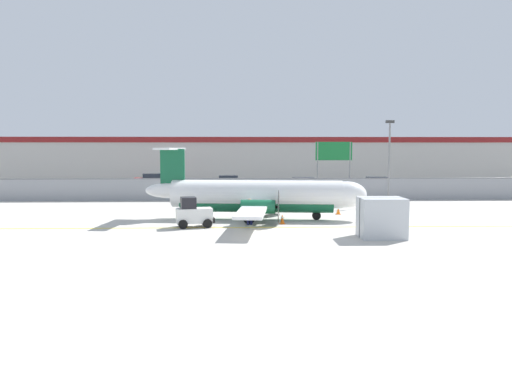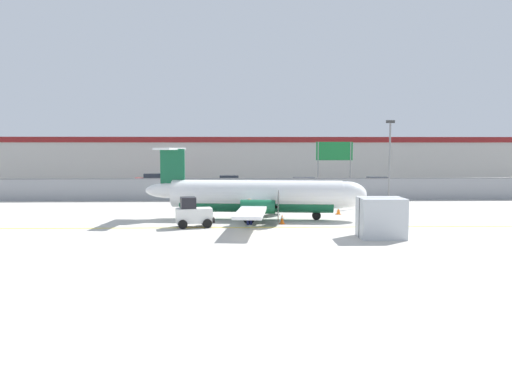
{
  "view_description": "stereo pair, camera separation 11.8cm",
  "coord_description": "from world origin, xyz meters",
  "px_view_note": "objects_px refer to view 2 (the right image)",
  "views": [
    {
      "loc": [
        -2.34,
        -28.49,
        4.91
      ],
      "look_at": [
        -1.19,
        6.57,
        1.8
      ],
      "focal_mm": 35.0,
      "sensor_mm": 36.0,
      "label": 1
    },
    {
      "loc": [
        -2.22,
        -28.5,
        4.91
      ],
      "look_at": [
        -1.19,
        6.57,
        1.8
      ],
      "focal_mm": 35.0,
      "sensor_mm": 36.0,
      "label": 2
    }
  ],
  "objects_px": {
    "baggage_tug": "(193,213)",
    "traffic_cone_far_left": "(338,210)",
    "parked_car_0": "(152,180)",
    "highway_sign": "(334,156)",
    "traffic_cone_near_right": "(359,227)",
    "parked_car_3": "(379,184)",
    "traffic_cone_near_left": "(282,219)",
    "parked_car_1": "(228,182)",
    "parked_car_2": "(305,184)",
    "ground_crew_worker": "(249,210)",
    "apron_light_pole": "(390,155)",
    "commuter_airplane": "(260,196)",
    "cargo_container": "(381,218)"
  },
  "relations": [
    {
      "from": "baggage_tug",
      "to": "parked_car_2",
      "type": "relative_size",
      "value": 0.59
    },
    {
      "from": "baggage_tug",
      "to": "traffic_cone_far_left",
      "type": "height_order",
      "value": "baggage_tug"
    },
    {
      "from": "parked_car_3",
      "to": "baggage_tug",
      "type": "bearing_deg",
      "value": -124.66
    },
    {
      "from": "ground_crew_worker",
      "to": "parked_car_2",
      "type": "bearing_deg",
      "value": -19.27
    },
    {
      "from": "traffic_cone_near_right",
      "to": "highway_sign",
      "type": "relative_size",
      "value": 0.12
    },
    {
      "from": "traffic_cone_near_right",
      "to": "parked_car_1",
      "type": "height_order",
      "value": "parked_car_1"
    },
    {
      "from": "cargo_container",
      "to": "traffic_cone_far_left",
      "type": "relative_size",
      "value": 3.81
    },
    {
      "from": "commuter_airplane",
      "to": "baggage_tug",
      "type": "distance_m",
      "value": 5.44
    },
    {
      "from": "baggage_tug",
      "to": "cargo_container",
      "type": "bearing_deg",
      "value": -32.69
    },
    {
      "from": "apron_light_pole",
      "to": "highway_sign",
      "type": "bearing_deg",
      "value": 121.51
    },
    {
      "from": "traffic_cone_far_left",
      "to": "highway_sign",
      "type": "distance_m",
      "value": 12.91
    },
    {
      "from": "commuter_airplane",
      "to": "ground_crew_worker",
      "type": "xyz_separation_m",
      "value": [
        -0.8,
        -2.47,
        -0.65
      ]
    },
    {
      "from": "traffic_cone_near_left",
      "to": "parked_car_0",
      "type": "distance_m",
      "value": 34.15
    },
    {
      "from": "commuter_airplane",
      "to": "cargo_container",
      "type": "bearing_deg",
      "value": -42.65
    },
    {
      "from": "baggage_tug",
      "to": "parked_car_2",
      "type": "distance_m",
      "value": 25.72
    },
    {
      "from": "ground_crew_worker",
      "to": "parked_car_3",
      "type": "height_order",
      "value": "same"
    },
    {
      "from": "baggage_tug",
      "to": "parked_car_3",
      "type": "xyz_separation_m",
      "value": [
        18.35,
        24.34,
        0.04
      ]
    },
    {
      "from": "cargo_container",
      "to": "parked_car_0",
      "type": "relative_size",
      "value": 0.56
    },
    {
      "from": "parked_car_0",
      "to": "highway_sign",
      "type": "relative_size",
      "value": 0.79
    },
    {
      "from": "traffic_cone_near_right",
      "to": "parked_car_3",
      "type": "xyz_separation_m",
      "value": [
        8.43,
        26.42,
        0.58
      ]
    },
    {
      "from": "traffic_cone_near_right",
      "to": "traffic_cone_far_left",
      "type": "distance_m",
      "value": 7.74
    },
    {
      "from": "parked_car_1",
      "to": "traffic_cone_near_left",
      "type": "bearing_deg",
      "value": 97.0
    },
    {
      "from": "traffic_cone_near_right",
      "to": "baggage_tug",
      "type": "bearing_deg",
      "value": 168.17
    },
    {
      "from": "commuter_airplane",
      "to": "baggage_tug",
      "type": "bearing_deg",
      "value": -136.91
    },
    {
      "from": "traffic_cone_near_left",
      "to": "parked_car_2",
      "type": "relative_size",
      "value": 0.15
    },
    {
      "from": "parked_car_3",
      "to": "traffic_cone_far_left",
      "type": "bearing_deg",
      "value": -111.24
    },
    {
      "from": "parked_car_0",
      "to": "highway_sign",
      "type": "distance_m",
      "value": 25.19
    },
    {
      "from": "parked_car_0",
      "to": "apron_light_pole",
      "type": "relative_size",
      "value": 0.6
    },
    {
      "from": "baggage_tug",
      "to": "parked_car_0",
      "type": "relative_size",
      "value": 0.58
    },
    {
      "from": "parked_car_0",
      "to": "highway_sign",
      "type": "bearing_deg",
      "value": 139.49
    },
    {
      "from": "ground_crew_worker",
      "to": "traffic_cone_near_left",
      "type": "bearing_deg",
      "value": -84.27
    },
    {
      "from": "traffic_cone_near_right",
      "to": "parked_car_2",
      "type": "bearing_deg",
      "value": 89.86
    },
    {
      "from": "traffic_cone_near_left",
      "to": "traffic_cone_near_right",
      "type": "xyz_separation_m",
      "value": [
        4.28,
        -3.19,
        0.0
      ]
    },
    {
      "from": "ground_crew_worker",
      "to": "highway_sign",
      "type": "height_order",
      "value": "highway_sign"
    },
    {
      "from": "cargo_container",
      "to": "parked_car_3",
      "type": "xyz_separation_m",
      "value": [
        7.71,
        28.35,
        -0.21
      ]
    },
    {
      "from": "commuter_airplane",
      "to": "ground_crew_worker",
      "type": "relative_size",
      "value": 9.46
    },
    {
      "from": "parked_car_1",
      "to": "highway_sign",
      "type": "relative_size",
      "value": 0.77
    },
    {
      "from": "cargo_container",
      "to": "traffic_cone_far_left",
      "type": "distance_m",
      "value": 9.71
    },
    {
      "from": "ground_crew_worker",
      "to": "cargo_container",
      "type": "height_order",
      "value": "cargo_container"
    },
    {
      "from": "parked_car_2",
      "to": "apron_light_pole",
      "type": "xyz_separation_m",
      "value": [
        5.8,
        -11.85,
        3.41
      ]
    },
    {
      "from": "ground_crew_worker",
      "to": "parked_car_2",
      "type": "distance_m",
      "value": 23.83
    },
    {
      "from": "ground_crew_worker",
      "to": "traffic_cone_near_right",
      "type": "relative_size",
      "value": 2.66
    },
    {
      "from": "traffic_cone_near_left",
      "to": "parked_car_1",
      "type": "relative_size",
      "value": 0.15
    },
    {
      "from": "commuter_airplane",
      "to": "traffic_cone_near_right",
      "type": "bearing_deg",
      "value": -37.23
    },
    {
      "from": "apron_light_pole",
      "to": "highway_sign",
      "type": "distance_m",
      "value": 7.03
    },
    {
      "from": "traffic_cone_near_left",
      "to": "commuter_airplane",
      "type": "bearing_deg",
      "value": 121.91
    },
    {
      "from": "traffic_cone_near_left",
      "to": "traffic_cone_near_right",
      "type": "height_order",
      "value": "same"
    },
    {
      "from": "commuter_airplane",
      "to": "parked_car_3",
      "type": "distance_m",
      "value": 25.36
    },
    {
      "from": "parked_car_3",
      "to": "apron_light_pole",
      "type": "distance_m",
      "value": 13.2
    },
    {
      "from": "ground_crew_worker",
      "to": "parked_car_0",
      "type": "height_order",
      "value": "same"
    }
  ]
}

